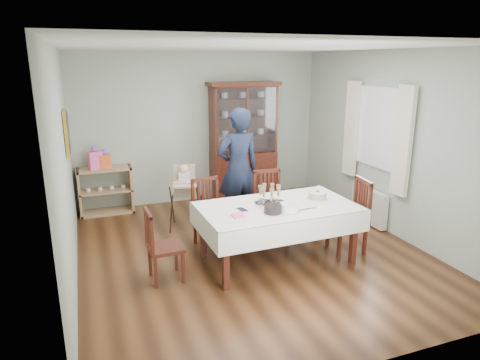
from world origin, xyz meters
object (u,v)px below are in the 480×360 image
high_chair (185,203)px  gift_bag_pink (95,158)px  chair_far_left (211,227)px  chair_end_left (164,259)px  gift_bag_orange (105,160)px  dining_table (277,233)px  sideboard (106,191)px  china_cabinet (243,140)px  chair_far_right (271,218)px  chair_end_right (348,230)px  birthday_cake (317,196)px  champagne_tray (270,198)px  woman (238,169)px

high_chair → gift_bag_pink: size_ratio=2.52×
chair_far_left → chair_end_left: bearing=-144.5°
high_chair → gift_bag_orange: gift_bag_orange is taller
high_chair → gift_bag_orange: (-1.09, 1.06, 0.55)m
dining_table → sideboard: sideboard is taller
dining_table → china_cabinet: (0.54, 2.65, 0.74)m
china_cabinet → dining_table: bearing=-101.4°
china_cabinet → chair_far_left: 2.40m
chair_far_right → sideboard: bearing=140.8°
sideboard → chair_far_left: bearing=-56.0°
chair_far_left → chair_end_right: size_ratio=0.95×
dining_table → chair_end_right: bearing=-2.7°
chair_end_left → dining_table: bearing=-92.8°
dining_table → sideboard: (-1.96, 2.68, 0.02)m
chair_far_right → gift_bag_orange: (-2.17, 1.91, 0.65)m
gift_bag_pink → gift_bag_orange: bearing=0.0°
sideboard → chair_end_right: chair_end_right is taller
chair_end_left → gift_bag_orange: bearing=7.4°
chair_end_right → birthday_cake: bearing=-95.2°
dining_table → champagne_tray: (-0.06, 0.11, 0.45)m
chair_far_left → woman: 1.05m
sideboard → champagne_tray: size_ratio=2.24×
high_chair → gift_bag_orange: 1.62m
gift_bag_pink → birthday_cake: bearing=-44.1°
china_cabinet → chair_end_left: size_ratio=2.46×
chair_end_left → gift_bag_pink: bearing=10.7°
chair_far_right → birthday_cake: bearing=-60.9°
champagne_tray → sideboard: bearing=126.6°
china_cabinet → champagne_tray: china_cabinet is taller
woman → gift_bag_pink: woman is taller
chair_far_left → woman: woman is taller
gift_bag_orange → sideboard: bearing=151.5°
chair_end_left → champagne_tray: bearing=-88.3°
woman → champagne_tray: woman is taller
chair_end_right → gift_bag_orange: bearing=-124.9°
china_cabinet → gift_bag_pink: china_cabinet is taller
dining_table → chair_end_left: size_ratio=2.30×
woman → gift_bag_orange: woman is taller
sideboard → gift_bag_orange: gift_bag_orange is taller
champagne_tray → birthday_cake: 0.67m
chair_end_left → high_chair: high_chair is taller
high_chair → gift_bag_pink: (-1.25, 1.06, 0.58)m
dining_table → china_cabinet: bearing=78.6°
high_chair → chair_far_left: bearing=-65.7°
chair_far_right → chair_end_left: size_ratio=1.12×
chair_end_left → gift_bag_pink: size_ratio=2.22×
chair_end_right → birthday_cake: chair_end_right is taller
dining_table → champagne_tray: size_ratio=5.07×
sideboard → woman: size_ratio=0.48×
high_chair → gift_bag_orange: size_ratio=3.08×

